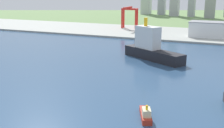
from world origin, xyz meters
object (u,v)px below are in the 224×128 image
at_px(tugboat_small, 146,114).
at_px(cargo_ship, 151,48).
at_px(port_crane_red, 129,13).
at_px(warehouse_main, 215,30).

bearing_deg(tugboat_small, cargo_ship, 105.52).
distance_m(port_crane_red, warehouse_main, 149.33).
bearing_deg(warehouse_main, tugboat_small, -91.52).
bearing_deg(cargo_ship, tugboat_small, -74.48).
bearing_deg(warehouse_main, port_crane_red, 162.76).
bearing_deg(port_crane_red, cargo_ship, -63.98).
relative_size(cargo_ship, port_crane_red, 1.85).
distance_m(cargo_ship, warehouse_main, 160.90).
xyz_separation_m(cargo_ship, warehouse_main, (44.90, 154.50, 1.57)).
distance_m(cargo_ship, port_crane_red, 221.58).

